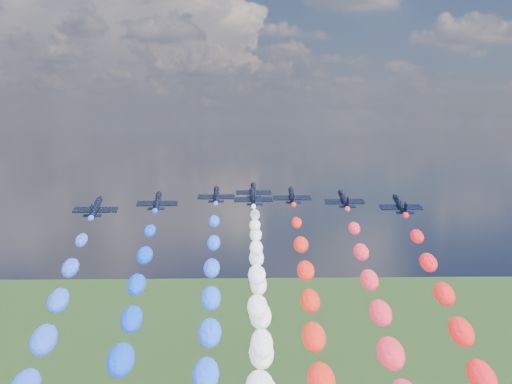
{
  "coord_description": "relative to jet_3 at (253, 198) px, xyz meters",
  "views": [
    {
      "loc": [
        -4.36,
        -150.64,
        128.83
      ],
      "look_at": [
        0.0,
        4.0,
        112.95
      ],
      "focal_mm": 47.28,
      "sensor_mm": 36.0,
      "label": 1
    }
  ],
  "objects": [
    {
      "name": "jet_5",
      "position": [
        9.67,
        3.44,
        0.0
      ],
      "size": [
        9.46,
        12.85,
        6.22
      ],
      "primitive_type": null,
      "rotation": [
        0.29,
        0.0,
        -0.01
      ],
      "color": "black"
    },
    {
      "name": "jet_6",
      "position": [
        21.21,
        -4.95,
        0.0
      ],
      "size": [
        9.86,
        13.13,
        6.22
      ],
      "primitive_type": null,
      "rotation": [
        0.29,
        0.0,
        0.05
      ],
      "color": "black"
    },
    {
      "name": "jet_4",
      "position": [
        0.51,
        16.68,
        0.0
      ],
      "size": [
        9.36,
        12.77,
        6.22
      ],
      "primitive_type": null,
      "rotation": [
        0.29,
        0.0,
        0.01
      ],
      "color": "black"
    },
    {
      "name": "jet_1",
      "position": [
        -22.14,
        -7.24,
        0.0
      ],
      "size": [
        9.61,
        12.95,
        6.22
      ],
      "primitive_type": null,
      "rotation": [
        0.29,
        0.0,
        0.03
      ],
      "color": "black"
    },
    {
      "name": "jet_7",
      "position": [
        31.86,
        -15.7,
        0.0
      ],
      "size": [
        9.62,
        12.96,
        6.22
      ],
      "primitive_type": null,
      "rotation": [
        0.29,
        0.0,
        0.03
      ],
      "color": "black"
    },
    {
      "name": "jet_0",
      "position": [
        -33.9,
        -18.25,
        0.0
      ],
      "size": [
        9.39,
        12.79,
        6.22
      ],
      "primitive_type": null,
      "rotation": [
        0.29,
        0.0,
        0.01
      ],
      "color": "black"
    },
    {
      "name": "jet_2",
      "position": [
        -9.05,
        6.23,
        0.0
      ],
      "size": [
        9.49,
        12.87,
        6.22
      ],
      "primitive_type": null,
      "rotation": [
        0.29,
        0.0,
        0.02
      ],
      "color": "black"
    },
    {
      "name": "jet_3",
      "position": [
        0.0,
        0.0,
        0.0
      ],
      "size": [
        10.11,
        13.31,
        6.22
      ],
      "primitive_type": null,
      "rotation": [
        0.29,
        0.0,
        0.07
      ],
      "color": "black"
    }
  ]
}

